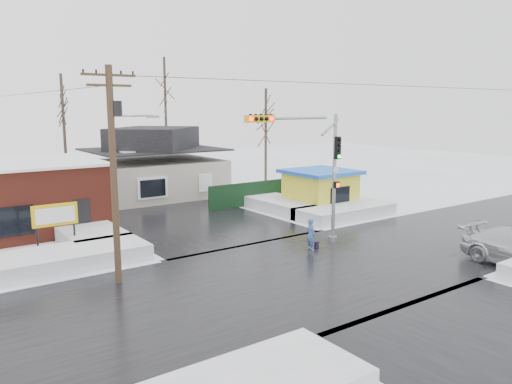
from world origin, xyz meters
TOP-DOWN VIEW (x-y plane):
  - ground at (0.00, 0.00)m, footprint 120.00×120.00m
  - road_ns at (0.00, 0.00)m, footprint 10.00×120.00m
  - road_ew at (0.00, 0.00)m, footprint 120.00×10.00m
  - snowbank_nw at (-9.00, 7.00)m, footprint 7.00×3.00m
  - snowbank_ne at (9.00, 7.00)m, footprint 7.00×3.00m
  - snowbank_nside_w at (-7.00, 12.00)m, footprint 3.00×8.00m
  - snowbank_nside_e at (7.00, 12.00)m, footprint 3.00×8.00m
  - traffic_signal at (2.43, 2.97)m, footprint 6.05×0.68m
  - utility_pole at (-7.93, 3.50)m, footprint 3.15×0.44m
  - marquee_sign at (-9.00, 9.49)m, footprint 2.20×0.21m
  - house at (2.00, 22.00)m, footprint 10.40×8.40m
  - kiosk at (9.50, 9.99)m, footprint 4.60×4.60m
  - fence at (6.50, 14.00)m, footprint 8.00×0.12m
  - tree_far_left at (-4.00, 26.00)m, footprint 3.00×3.00m
  - tree_far_mid at (6.00, 28.00)m, footprint 3.00×3.00m
  - tree_far_right at (12.00, 20.00)m, footprint 3.00×3.00m
  - pedestrian at (1.85, 2.39)m, footprint 0.48×0.66m
  - shopping_bag at (2.35, 2.50)m, footprint 0.30×0.20m

SIDE VIEW (x-z plane):
  - ground at x=0.00m, z-range 0.00..0.00m
  - road_ns at x=0.00m, z-range 0.00..0.02m
  - road_ew at x=0.00m, z-range 0.00..0.02m
  - shopping_bag at x=2.35m, z-range 0.00..0.35m
  - snowbank_nw at x=-9.00m, z-range 0.00..0.80m
  - snowbank_ne at x=9.00m, z-range 0.00..0.80m
  - snowbank_nside_w at x=-7.00m, z-range 0.00..0.80m
  - snowbank_nside_e at x=7.00m, z-range 0.00..0.80m
  - pedestrian at x=1.85m, z-range 0.00..1.69m
  - fence at x=6.50m, z-range 0.00..1.80m
  - kiosk at x=9.50m, z-range 0.03..2.90m
  - marquee_sign at x=-9.00m, z-range 0.65..3.20m
  - house at x=2.00m, z-range -0.26..5.50m
  - traffic_signal at x=2.43m, z-range 1.04..8.04m
  - utility_pole at x=-7.93m, z-range 0.61..9.61m
  - tree_far_right at x=12.00m, z-range 2.66..11.66m
  - tree_far_left at x=-4.00m, z-range 2.95..12.95m
  - tree_far_mid at x=6.00m, z-range 3.54..15.54m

